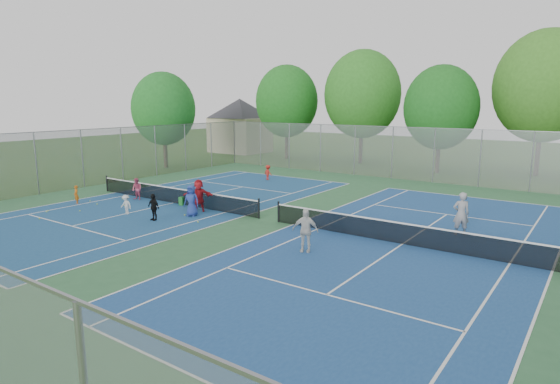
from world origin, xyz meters
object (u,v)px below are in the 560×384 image
Objects in this scene: net_left at (173,196)px; ball_hopper at (182,201)px; instructor at (461,214)px; net_right at (403,234)px; ball_crate at (198,202)px.

net_left reaches higher than ball_hopper.
instructor reaches higher than ball_hopper.
instructor reaches higher than net_right.
net_right is 13.16m from ball_hopper.
net_right is (14.00, 0.00, 0.00)m from net_left.
net_left is at bearing -157.40° from ball_crate.
instructor reaches higher than ball_crate.
instructor is (14.74, 2.93, 0.74)m from ball_hopper.
net_right is 12.58m from ball_crate.
instructor reaches higher than net_left.
ball_hopper is at bearing -179.49° from net_right.
net_left and net_right have the same top height.
ball_crate is 0.73× the size of ball_hopper.
ball_crate is 0.94m from ball_hopper.
net_left is 14.00m from net_right.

